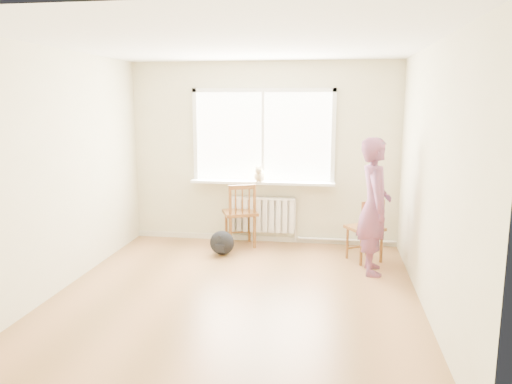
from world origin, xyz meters
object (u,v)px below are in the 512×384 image
at_px(chair_right, 367,230).
at_px(backpack, 222,243).
at_px(person, 374,206).
at_px(cat, 259,175).
at_px(chair_left, 241,215).

relative_size(chair_right, backpack, 2.49).
distance_m(person, cat, 1.89).
height_order(chair_left, backpack, chair_left).
bearing_deg(cat, chair_right, -22.06).
xyz_separation_m(chair_left, person, (1.83, -0.85, 0.37)).
xyz_separation_m(chair_left, cat, (0.25, 0.16, 0.58)).
distance_m(chair_left, cat, 0.65).
xyz_separation_m(chair_left, chair_right, (1.79, -0.43, -0.05)).
relative_size(chair_left, cat, 2.46).
relative_size(cat, backpack, 1.12).
height_order(chair_right, person, person).
bearing_deg(cat, chair_left, -148.41).
bearing_deg(chair_right, person, 64.03).
bearing_deg(chair_right, cat, -53.41).
bearing_deg(backpack, chair_right, 0.12).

